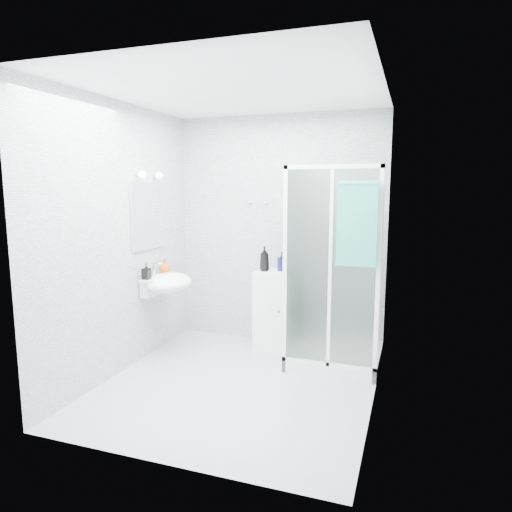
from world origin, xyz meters
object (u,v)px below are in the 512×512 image
at_px(shampoo_bottle_b, 282,261).
at_px(soap_dispenser_orange, 165,266).
at_px(soap_dispenser_black, 146,271).
at_px(hand_towel, 357,222).
at_px(shampoo_bottle_a, 264,259).
at_px(wall_basin, 167,283).
at_px(shower_enclosure, 327,321).
at_px(storage_cabinet, 273,310).

relative_size(shampoo_bottle_b, soap_dispenser_orange, 1.31).
bearing_deg(soap_dispenser_black, soap_dispenser_orange, 88.36).
bearing_deg(shampoo_bottle_b, hand_towel, -38.52).
bearing_deg(soap_dispenser_black, hand_towel, 2.69).
xyz_separation_m(hand_towel, shampoo_bottle_a, (-1.05, 0.62, -0.47)).
distance_m(wall_basin, soap_dispenser_black, 0.27).
relative_size(wall_basin, soap_dispenser_orange, 3.48).
xyz_separation_m(wall_basin, soap_dispenser_orange, (-0.11, 0.17, 0.15)).
distance_m(shampoo_bottle_b, soap_dispenser_black, 1.45).
xyz_separation_m(shower_enclosure, shampoo_bottle_b, (-0.57, 0.30, 0.54)).
bearing_deg(soap_dispenser_orange, shampoo_bottle_b, 20.49).
distance_m(storage_cabinet, soap_dispenser_orange, 1.29).
bearing_deg(soap_dispenser_orange, shampoo_bottle_a, 19.58).
distance_m(shower_enclosure, wall_basin, 1.72).
xyz_separation_m(shampoo_bottle_a, soap_dispenser_orange, (-1.03, -0.37, -0.08)).
bearing_deg(shampoo_bottle_b, soap_dispenser_orange, -159.51).
distance_m(shower_enclosure, soap_dispenser_orange, 1.84).
bearing_deg(wall_basin, shampoo_bottle_b, 29.46).
bearing_deg(storage_cabinet, shampoo_bottle_a, -155.50).
height_order(storage_cabinet, soap_dispenser_orange, soap_dispenser_orange).
distance_m(shower_enclosure, shampoo_bottle_b, 0.84).
bearing_deg(shampoo_bottle_a, shower_enclosure, -16.25).
distance_m(wall_basin, shampoo_bottle_a, 1.08).
height_order(shower_enclosure, storage_cabinet, shower_enclosure).
height_order(shower_enclosure, soap_dispenser_orange, shower_enclosure).
height_order(shower_enclosure, wall_basin, shower_enclosure).
height_order(shampoo_bottle_a, shampoo_bottle_b, shampoo_bottle_a).
bearing_deg(shampoo_bottle_a, shampoo_bottle_b, 25.62).
relative_size(shampoo_bottle_a, soap_dispenser_black, 1.66).
distance_m(wall_basin, shampoo_bottle_b, 1.27).
bearing_deg(shampoo_bottle_a, wall_basin, -149.84).
distance_m(hand_towel, shampoo_bottle_b, 1.23).
distance_m(hand_towel, shampoo_bottle_a, 1.31).
xyz_separation_m(shampoo_bottle_a, shampoo_bottle_b, (0.17, 0.08, -0.03)).
xyz_separation_m(hand_towel, soap_dispenser_orange, (-2.08, 0.25, -0.55)).
bearing_deg(shampoo_bottle_b, wall_basin, -150.54).
xyz_separation_m(storage_cabinet, soap_dispenser_orange, (-1.12, -0.40, 0.50)).
distance_m(storage_cabinet, hand_towel, 1.57).
relative_size(shampoo_bottle_a, soap_dispenser_orange, 1.71).
distance_m(shower_enclosure, storage_cabinet, 0.69).
bearing_deg(soap_dispenser_black, shampoo_bottle_a, 34.53).
bearing_deg(wall_basin, soap_dispenser_black, -124.07).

